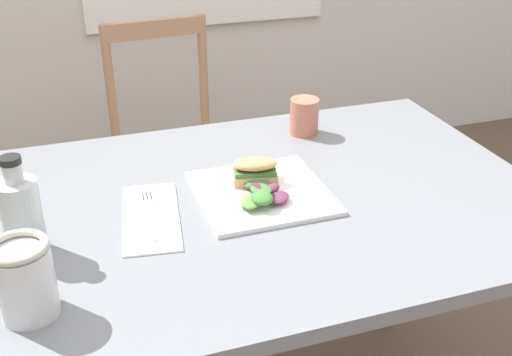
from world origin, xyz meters
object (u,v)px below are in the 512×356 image
object	(u,v)px
plate_lunch	(262,193)
sandwich_half_front	(255,170)
fork_on_napkin	(150,211)
chair_wooden_far	(173,148)
bottle_cold_brew	(23,220)
cup_extra_side	(304,116)
dining_table	(260,250)
mason_jar_iced_tea	(25,282)

from	to	relation	value
plate_lunch	sandwich_half_front	xyz separation A→B (m)	(-0.00, 0.04, 0.03)
plate_lunch	fork_on_napkin	size ratio (longest dim) A/B	1.42
sandwich_half_front	fork_on_napkin	size ratio (longest dim) A/B	0.55
chair_wooden_far	plate_lunch	world-z (taller)	chair_wooden_far
sandwich_half_front	bottle_cold_brew	bearing A→B (deg)	-167.49
bottle_cold_brew	cup_extra_side	bearing A→B (deg)	26.37
chair_wooden_far	plate_lunch	xyz separation A→B (m)	(0.02, -0.90, 0.30)
plate_lunch	bottle_cold_brew	world-z (taller)	bottle_cold_brew
plate_lunch	cup_extra_side	bearing A→B (deg)	52.77
chair_wooden_far	bottle_cold_brew	distance (m)	1.12
chair_wooden_far	bottle_cold_brew	world-z (taller)	bottle_cold_brew
dining_table	plate_lunch	world-z (taller)	plate_lunch
mason_jar_iced_tea	chair_wooden_far	bearing A→B (deg)	68.90
fork_on_napkin	cup_extra_side	distance (m)	0.51
sandwich_half_front	fork_on_napkin	xyz separation A→B (m)	(-0.23, -0.04, -0.03)
chair_wooden_far	sandwich_half_front	world-z (taller)	chair_wooden_far
fork_on_napkin	cup_extra_side	size ratio (longest dim) A/B	2.04
bottle_cold_brew	cup_extra_side	size ratio (longest dim) A/B	2.07
mason_jar_iced_tea	cup_extra_side	xyz separation A→B (m)	(0.66, 0.50, -0.01)
dining_table	bottle_cold_brew	size ratio (longest dim) A/B	6.30
dining_table	mason_jar_iced_tea	distance (m)	0.54
fork_on_napkin	mason_jar_iced_tea	distance (m)	0.33
chair_wooden_far	plate_lunch	distance (m)	0.95
plate_lunch	mason_jar_iced_tea	bearing A→B (deg)	-152.91
cup_extra_side	plate_lunch	bearing A→B (deg)	-127.23
sandwich_half_front	fork_on_napkin	distance (m)	0.24
chair_wooden_far	plate_lunch	bearing A→B (deg)	-88.68
cup_extra_side	sandwich_half_front	bearing A→B (deg)	-132.12
dining_table	sandwich_half_front	size ratio (longest dim) A/B	11.52
dining_table	chair_wooden_far	bearing A→B (deg)	90.91
sandwich_half_front	cup_extra_side	distance (m)	0.31
mason_jar_iced_tea	cup_extra_side	bearing A→B (deg)	37.20
plate_lunch	bottle_cold_brew	distance (m)	0.47
cup_extra_side	mason_jar_iced_tea	bearing A→B (deg)	-142.80
dining_table	mason_jar_iced_tea	size ratio (longest dim) A/B	9.28
mason_jar_iced_tea	plate_lunch	bearing A→B (deg)	27.09
plate_lunch	mason_jar_iced_tea	size ratio (longest dim) A/B	2.07
plate_lunch	mason_jar_iced_tea	xyz separation A→B (m)	(-0.46, -0.24, 0.05)
dining_table	plate_lunch	distance (m)	0.14
fork_on_napkin	bottle_cold_brew	distance (m)	0.24
fork_on_napkin	mason_jar_iced_tea	xyz separation A→B (m)	(-0.23, -0.24, 0.05)
fork_on_napkin	bottle_cold_brew	size ratio (longest dim) A/B	0.99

